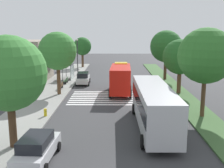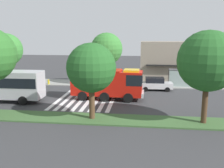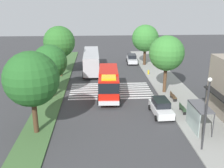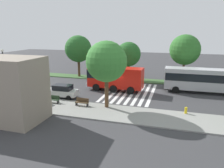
# 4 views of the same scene
# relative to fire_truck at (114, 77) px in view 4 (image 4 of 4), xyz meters

# --- Properties ---
(ground_plane) EXTENTS (120.00, 120.00, 0.00)m
(ground_plane) POSITION_rel_fire_truck_xyz_m (-0.63, 0.42, -2.04)
(ground_plane) COLOR #38383A
(sidewalk) EXTENTS (60.00, 4.79, 0.14)m
(sidewalk) POSITION_rel_fire_truck_xyz_m (-0.63, 9.17, -1.97)
(sidewalk) COLOR gray
(sidewalk) RESTS_ON ground_plane
(median_strip) EXTENTS (60.00, 3.00, 0.14)m
(median_strip) POSITION_rel_fire_truck_xyz_m (-0.63, -7.43, -1.97)
(median_strip) COLOR #3D6033
(median_strip) RESTS_ON ground_plane
(crosswalk) EXTENTS (6.75, 11.43, 0.01)m
(crosswalk) POSITION_rel_fire_truck_xyz_m (-2.71, 0.42, -2.03)
(crosswalk) COLOR silver
(crosswalk) RESTS_ON ground_plane
(fire_truck) EXTENTS (8.61, 2.98, 3.65)m
(fire_truck) POSITION_rel_fire_truck_xyz_m (0.00, 0.00, 0.00)
(fire_truck) COLOR red
(fire_truck) RESTS_ON ground_plane
(parked_car_mid) EXTENTS (4.50, 2.15, 1.80)m
(parked_car_mid) POSITION_rel_fire_truck_xyz_m (5.75, 5.57, -1.13)
(parked_car_mid) COLOR silver
(parked_car_mid) RESTS_ON ground_plane
(transit_bus) EXTENTS (11.33, 2.94, 3.55)m
(transit_bus) POSITION_rel_fire_truck_xyz_m (-13.07, -2.44, 0.07)
(transit_bus) COLOR #B2B2B7
(transit_bus) RESTS_ON ground_plane
(bus_stop_shelter) EXTENTS (3.50, 1.40, 2.46)m
(bus_stop_shelter) POSITION_rel_fire_truck_xyz_m (9.53, 8.12, -0.15)
(bus_stop_shelter) COLOR #4C4C51
(bus_stop_shelter) RESTS_ON sidewalk
(bench_near_shelter) EXTENTS (1.60, 0.50, 0.90)m
(bench_near_shelter) POSITION_rel_fire_truck_xyz_m (5.53, 8.14, -1.45)
(bench_near_shelter) COLOR #2D472D
(bench_near_shelter) RESTS_ON sidewalk
(bench_west_of_shelter) EXTENTS (1.60, 0.50, 0.90)m
(bench_west_of_shelter) POSITION_rel_fire_truck_xyz_m (1.58, 8.14, -1.45)
(bench_west_of_shelter) COLOR #4C3823
(bench_west_of_shelter) RESTS_ON sidewalk
(street_lamp) EXTENTS (0.36, 0.36, 6.42)m
(street_lamp) POSITION_rel_fire_truck_xyz_m (13.20, 7.37, 1.87)
(street_lamp) COLOR #2D2D30
(street_lamp) RESTS_ON sidewalk
(sidewalk_tree_west) EXTENTS (4.68, 4.68, 7.75)m
(sidewalk_tree_west) POSITION_rel_fire_truck_xyz_m (-1.40, 7.77, 3.48)
(sidewalk_tree_west) COLOR #513823
(sidewalk_tree_west) RESTS_ON sidewalk
(median_tree_far_west) EXTENTS (5.05, 5.05, 8.19)m
(median_tree_far_west) POSITION_rel_fire_truck_xyz_m (-10.18, -7.43, 3.75)
(median_tree_far_west) COLOR #513823
(median_tree_far_west) RESTS_ON median_strip
(median_tree_west) EXTENTS (4.40, 4.40, 6.84)m
(median_tree_west) POSITION_rel_fire_truck_xyz_m (-0.61, -7.43, 2.71)
(median_tree_west) COLOR #513823
(median_tree_west) RESTS_ON median_strip
(median_tree_center) EXTENTS (5.10, 5.10, 7.91)m
(median_tree_center) POSITION_rel_fire_truck_xyz_m (9.21, -7.43, 3.44)
(median_tree_center) COLOR #47301E
(median_tree_center) RESTS_ON median_strip
(fire_hydrant) EXTENTS (0.28, 0.28, 0.70)m
(fire_hydrant) POSITION_rel_fire_truck_xyz_m (-10.31, 7.27, -1.55)
(fire_hydrant) COLOR gold
(fire_hydrant) RESTS_ON sidewalk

